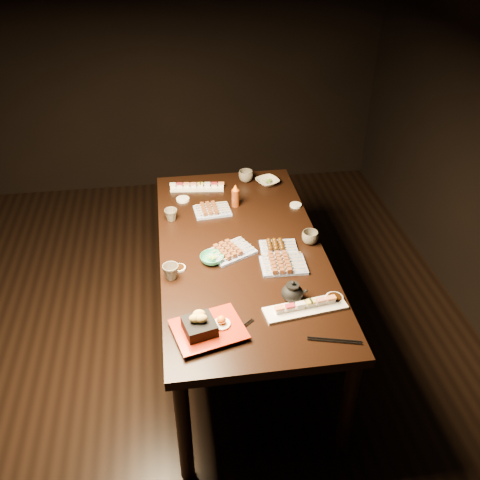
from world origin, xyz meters
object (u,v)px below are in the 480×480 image
Objects in this scene: edamame_bowl_green at (212,259)px; teacup_near_left at (171,272)px; teapot at (292,291)px; teacup_mid_right at (310,237)px; yakitori_plate_left at (212,208)px; teacup_far_left at (171,215)px; dining_table at (241,299)px; condiment_bottle at (235,195)px; sushi_platter_far at (197,186)px; tempura_tray at (208,323)px; edamame_bowl_cream at (267,182)px; yakitori_plate_center at (231,248)px; yakitori_plate_right at (284,262)px; sushi_platter_near at (305,306)px; teacup_far_right at (246,176)px.

teacup_near_left reaches higher than edamame_bowl_green.
teapot reaches higher than teacup_near_left.
teapot is at bearing -114.27° from teacup_mid_right.
yakitori_plate_left is 2.82× the size of teacup_far_left.
dining_table is at bearing 30.53° from edamame_bowl_green.
edamame_bowl_green is at bearing -109.99° from condiment_bottle.
teacup_near_left is 0.67× the size of teapot.
tempura_tray is at bearing 94.36° from sushi_platter_far.
teacup_mid_right is (0.63, 0.63, -0.02)m from tempura_tray.
edamame_bowl_cream is 1.14m from teacup_near_left.
yakitori_plate_center is 0.49m from teapot.
yakitori_plate_right is 0.27m from teapot.
teacup_far_left is (-0.76, 0.35, -0.00)m from teacup_mid_right.
teapot is at bearing -55.58° from teacup_far_left.
yakitori_plate_center is (0.13, -0.75, 0.01)m from sushi_platter_far.
teapot is at bearing 112.05° from sushi_platter_near.
yakitori_plate_left is (-0.35, 0.95, 0.00)m from sushi_platter_near.
yakitori_plate_center is at bearing -104.28° from teacup_far_right.
edamame_bowl_cream is (0.45, 0.81, -0.00)m from edamame_bowl_green.
teapot is (-0.21, -0.46, 0.02)m from teacup_mid_right.
tempura_tray reaches higher than edamame_bowl_green.
condiment_bottle is at bearing 86.81° from dining_table.
teacup_far_left is at bearing 135.37° from teapot.
yakitori_plate_center is 1.09× the size of yakitori_plate_left.
yakitori_plate_right is at bearing 97.85° from teapot.
yakitori_plate_center is 0.76× the size of tempura_tray.
dining_table is 18.63× the size of teacup_far_right.
sushi_platter_far is at bearing 100.43° from sushi_platter_near.
dining_table is at bearing 179.23° from teacup_mid_right.
teacup_far_left reaches higher than sushi_platter_far.
yakitori_plate_right is at bearing -86.86° from teacup_far_right.
teacup_near_left reaches higher than teacup_far_right.
sushi_platter_far is 3.73× the size of teacup_mid_right.
teacup_mid_right is 0.63× the size of condiment_bottle.
yakitori_plate_right is 0.91m from edamame_bowl_cream.
sushi_platter_far is (-0.19, 0.71, 0.40)m from dining_table.
yakitori_plate_right is 2.81× the size of teacup_near_left.
sushi_platter_near is 4.73× the size of teacup_near_left.
teacup_far_right is at bearing 69.99° from edamame_bowl_green.
teacup_far_left reaches higher than yakitori_plate_center.
teacup_far_left reaches higher than yakitori_plate_right.
teacup_far_right is (-0.05, 0.97, 0.01)m from yakitori_plate_right.
teapot is 0.93m from condiment_bottle.
edamame_bowl_green is 0.49m from teacup_far_left.
condiment_bottle is at bearing 110.34° from teapot.
teacup_far_left reaches higher than edamame_bowl_green.
tempura_tray reaches higher than dining_table.
edamame_bowl_cream is at bearing 68.93° from dining_table.
teapot is (0.58, -0.25, 0.01)m from teacup_near_left.
teacup_far_right is (0.14, 0.77, 0.41)m from dining_table.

